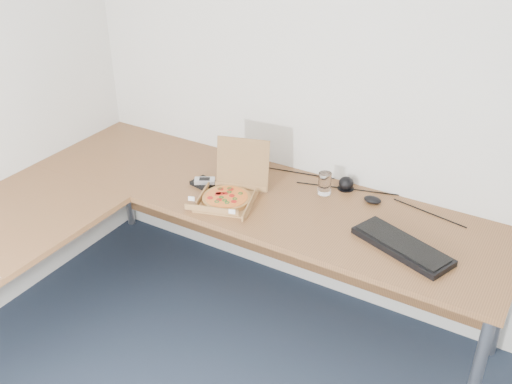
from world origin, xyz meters
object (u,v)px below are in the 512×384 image
Objects in this scene: wallet at (204,183)px; keyboard at (402,246)px; drinking_glass at (325,183)px; desk at (156,221)px; pizza_box at (228,195)px.

keyboard is at bearing 8.99° from wallet.
wallet is (-0.57, -0.24, -0.05)m from drinking_glass.
drinking_glass is (0.60, 0.61, 0.09)m from desk.
desk is at bearing -134.55° from drinking_glass.
pizza_box is at bearing -156.98° from keyboard.
drinking_glass is 0.62m from wallet.
wallet is at bearing 143.57° from pizza_box.
drinking_glass is at bearing 45.45° from desk.
pizza_box is 2.66× the size of wallet.
drinking_glass is 0.25× the size of keyboard.
desk is 0.37m from wallet.
pizza_box is 2.74× the size of drinking_glass.
pizza_box is 0.21m from wallet.
keyboard is (0.88, 0.04, -0.02)m from pizza_box.
desk is 1.15m from keyboard.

